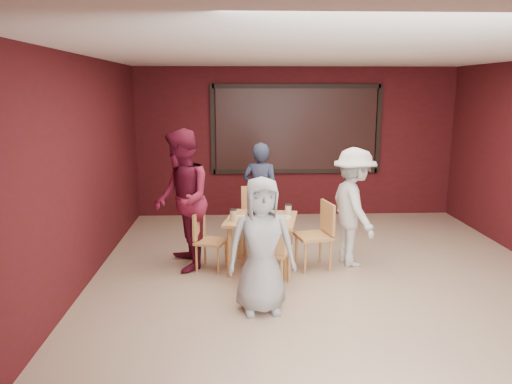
{
  "coord_description": "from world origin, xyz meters",
  "views": [
    {
      "loc": [
        -1.14,
        -5.88,
        2.39
      ],
      "look_at": [
        -0.87,
        0.54,
        1.06
      ],
      "focal_mm": 35.0,
      "sensor_mm": 36.0,
      "label": 1
    }
  ],
  "objects_px": {
    "dining_table": "(261,224)",
    "chair_front": "(269,247)",
    "chair_back": "(257,216)",
    "chair_left": "(206,237)",
    "chair_right": "(319,231)",
    "diner_left": "(182,200)",
    "diner_right": "(353,207)",
    "diner_front": "(262,245)",
    "diner_back": "(261,193)"
  },
  "relations": [
    {
      "from": "chair_right",
      "to": "chair_front",
      "type": "bearing_deg",
      "value": -135.66
    },
    {
      "from": "chair_back",
      "to": "chair_left",
      "type": "xyz_separation_m",
      "value": [
        -0.71,
        -0.74,
        -0.1
      ]
    },
    {
      "from": "diner_left",
      "to": "dining_table",
      "type": "bearing_deg",
      "value": 73.21
    },
    {
      "from": "chair_front",
      "to": "diner_left",
      "type": "relative_size",
      "value": 0.49
    },
    {
      "from": "chair_right",
      "to": "diner_right",
      "type": "height_order",
      "value": "diner_right"
    },
    {
      "from": "chair_left",
      "to": "diner_left",
      "type": "distance_m",
      "value": 0.6
    },
    {
      "from": "dining_table",
      "to": "diner_front",
      "type": "distance_m",
      "value": 1.31
    },
    {
      "from": "chair_back",
      "to": "chair_left",
      "type": "bearing_deg",
      "value": -134.05
    },
    {
      "from": "chair_front",
      "to": "diner_right",
      "type": "bearing_deg",
      "value": 34.34
    },
    {
      "from": "diner_right",
      "to": "diner_front",
      "type": "bearing_deg",
      "value": 126.85
    },
    {
      "from": "chair_front",
      "to": "dining_table",
      "type": "bearing_deg",
      "value": 95.2
    },
    {
      "from": "dining_table",
      "to": "chair_back",
      "type": "height_order",
      "value": "chair_back"
    },
    {
      "from": "chair_right",
      "to": "diner_left",
      "type": "bearing_deg",
      "value": 177.93
    },
    {
      "from": "dining_table",
      "to": "diner_front",
      "type": "height_order",
      "value": "diner_front"
    },
    {
      "from": "dining_table",
      "to": "diner_right",
      "type": "xyz_separation_m",
      "value": [
        1.27,
        0.14,
        0.18
      ]
    },
    {
      "from": "chair_left",
      "to": "chair_back",
      "type": "bearing_deg",
      "value": 45.95
    },
    {
      "from": "dining_table",
      "to": "chair_back",
      "type": "bearing_deg",
      "value": 91.57
    },
    {
      "from": "chair_right",
      "to": "diner_left",
      "type": "xyz_separation_m",
      "value": [
        -1.83,
        0.07,
        0.43
      ]
    },
    {
      "from": "diner_left",
      "to": "diner_front",
      "type": "bearing_deg",
      "value": 23.07
    },
    {
      "from": "chair_left",
      "to": "diner_right",
      "type": "xyz_separation_m",
      "value": [
        2.0,
        0.11,
        0.37
      ]
    },
    {
      "from": "dining_table",
      "to": "chair_front",
      "type": "bearing_deg",
      "value": -84.8
    },
    {
      "from": "dining_table",
      "to": "diner_right",
      "type": "height_order",
      "value": "diner_right"
    },
    {
      "from": "dining_table",
      "to": "chair_back",
      "type": "xyz_separation_m",
      "value": [
        -0.02,
        0.77,
        -0.08
      ]
    },
    {
      "from": "dining_table",
      "to": "diner_front",
      "type": "xyz_separation_m",
      "value": [
        -0.07,
        -1.3,
        0.12
      ]
    },
    {
      "from": "chair_front",
      "to": "chair_left",
      "type": "height_order",
      "value": "chair_front"
    },
    {
      "from": "chair_back",
      "to": "diner_back",
      "type": "distance_m",
      "value": 0.5
    },
    {
      "from": "chair_back",
      "to": "chair_left",
      "type": "relative_size",
      "value": 1.23
    },
    {
      "from": "diner_back",
      "to": "diner_left",
      "type": "bearing_deg",
      "value": 63.13
    },
    {
      "from": "chair_right",
      "to": "diner_back",
      "type": "height_order",
      "value": "diner_back"
    },
    {
      "from": "diner_left",
      "to": "diner_right",
      "type": "bearing_deg",
      "value": 78.86
    },
    {
      "from": "diner_front",
      "to": "chair_right",
      "type": "bearing_deg",
      "value": 51.48
    },
    {
      "from": "diner_back",
      "to": "diner_left",
      "type": "xyz_separation_m",
      "value": [
        -1.11,
        -1.11,
        0.15
      ]
    },
    {
      "from": "chair_back",
      "to": "diner_back",
      "type": "relative_size",
      "value": 0.61
    },
    {
      "from": "chair_left",
      "to": "chair_front",
      "type": "bearing_deg",
      "value": -41.88
    },
    {
      "from": "chair_left",
      "to": "diner_back",
      "type": "bearing_deg",
      "value": 55.84
    },
    {
      "from": "chair_back",
      "to": "diner_right",
      "type": "distance_m",
      "value": 1.46
    },
    {
      "from": "dining_table",
      "to": "chair_front",
      "type": "xyz_separation_m",
      "value": [
        0.06,
        -0.69,
        -0.1
      ]
    },
    {
      "from": "diner_front",
      "to": "diner_right",
      "type": "bearing_deg",
      "value": 41.35
    },
    {
      "from": "diner_front",
      "to": "diner_left",
      "type": "relative_size",
      "value": 0.79
    },
    {
      "from": "diner_front",
      "to": "diner_back",
      "type": "distance_m",
      "value": 2.5
    },
    {
      "from": "diner_back",
      "to": "diner_left",
      "type": "distance_m",
      "value": 1.57
    },
    {
      "from": "diner_left",
      "to": "chair_right",
      "type": "bearing_deg",
      "value": 75.38
    },
    {
      "from": "chair_front",
      "to": "diner_front",
      "type": "distance_m",
      "value": 0.67
    },
    {
      "from": "chair_back",
      "to": "diner_left",
      "type": "height_order",
      "value": "diner_left"
    },
    {
      "from": "diner_left",
      "to": "chair_front",
      "type": "bearing_deg",
      "value": 43.06
    },
    {
      "from": "chair_back",
      "to": "diner_right",
      "type": "relative_size",
      "value": 0.59
    },
    {
      "from": "chair_left",
      "to": "chair_right",
      "type": "xyz_separation_m",
      "value": [
        1.51,
        -0.02,
        0.07
      ]
    },
    {
      "from": "chair_front",
      "to": "chair_back",
      "type": "relative_size",
      "value": 0.96
    },
    {
      "from": "diner_left",
      "to": "diner_right",
      "type": "xyz_separation_m",
      "value": [
        2.32,
        0.06,
        -0.13
      ]
    },
    {
      "from": "chair_front",
      "to": "diner_right",
      "type": "relative_size",
      "value": 0.57
    }
  ]
}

